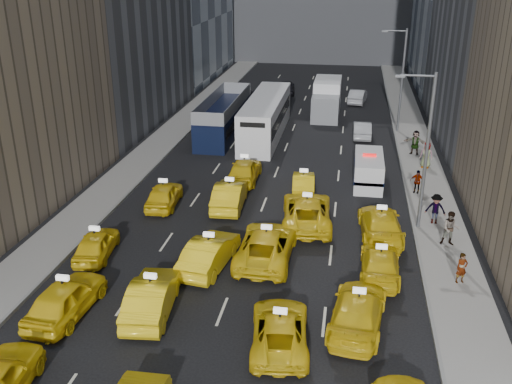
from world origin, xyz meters
TOP-DOWN VIEW (x-y plane):
  - ground at (0.00, 0.00)m, footprint 160.00×160.00m
  - sidewalk_west at (-10.50, 25.00)m, footprint 3.00×90.00m
  - sidewalk_east at (10.50, 25.00)m, footprint 3.00×90.00m
  - curb_west at (-9.05, 25.00)m, footprint 0.15×90.00m
  - curb_east at (9.05, 25.00)m, footprint 0.15×90.00m
  - streetlight_near at (9.18, 12.00)m, footprint 2.15×0.22m
  - streetlight_far at (9.18, 32.00)m, footprint 2.15×0.22m
  - taxi_4 at (-6.62, 0.66)m, footprint 2.20×4.88m
  - taxi_5 at (-2.99, 1.46)m, footprint 2.21×5.05m
  - taxi_6 at (2.81, 0.18)m, footprint 2.80×5.09m
  - taxi_7 at (5.88, 1.92)m, footprint 2.76×5.47m
  - taxi_8 at (-7.57, 5.88)m, footprint 2.11×4.21m
  - taxi_9 at (-1.48, 5.76)m, footprint 2.34×5.04m
  - taxi_10 at (1.22, 7.03)m, footprint 2.78×5.87m
  - taxi_11 at (6.95, 6.34)m, footprint 2.04×4.75m
  - taxi_12 at (-6.14, 12.76)m, footprint 2.08×4.46m
  - taxi_13 at (-2.04, 13.29)m, footprint 2.00×5.05m
  - taxi_14 at (2.91, 11.54)m, footprint 3.29×6.22m
  - taxi_15 at (7.10, 10.66)m, footprint 2.60×5.55m
  - taxi_16 at (-1.95, 17.80)m, footprint 1.98×4.83m
  - taxi_17 at (2.28, 16.43)m, footprint 1.73×4.15m
  - nypd_van at (6.53, 18.81)m, footprint 2.07×5.02m
  - double_decker at (-5.84, 28.75)m, footprint 4.01×11.87m
  - city_bus at (-2.16, 28.87)m, footprint 3.75×13.41m
  - box_truck at (2.69, 36.88)m, footprint 3.25×7.66m
  - misc_car_0 at (6.16, 29.90)m, footprint 1.56×4.27m
  - misc_car_1 at (-5.59, 40.66)m, footprint 2.95×5.34m
  - misc_car_2 at (2.87, 47.02)m, footprint 2.13×4.93m
  - misc_car_3 at (-2.38, 45.74)m, footprint 2.37×4.90m
  - misc_car_4 at (5.73, 42.66)m, footprint 2.14×4.70m
  - pedestrian_0 at (10.70, 6.06)m, footprint 0.65×0.54m
  - pedestrian_1 at (10.72, 9.96)m, footprint 0.95×0.54m
  - pedestrian_2 at (10.26, 12.64)m, footprint 1.23×0.68m
  - pedestrian_3 at (9.65, 17.27)m, footprint 1.00×0.69m
  - pedestrian_4 at (10.75, 22.44)m, footprint 1.04×0.74m
  - pedestrian_5 at (10.22, 25.49)m, footprint 1.83×1.01m

SIDE VIEW (x-z plane):
  - ground at x=0.00m, z-range 0.00..0.00m
  - sidewalk_west at x=-10.50m, z-range 0.00..0.15m
  - sidewalk_east at x=10.50m, z-range 0.00..0.15m
  - curb_west at x=-9.05m, z-range 0.00..0.18m
  - curb_east at x=9.05m, z-range 0.00..0.18m
  - taxi_17 at x=2.28m, z-range 0.00..1.33m
  - taxi_6 at x=2.81m, z-range 0.00..1.35m
  - taxi_11 at x=6.95m, z-range 0.00..1.36m
  - taxi_8 at x=-7.57m, z-range 0.00..1.38m
  - misc_car_0 at x=6.16m, z-range 0.00..1.40m
  - misc_car_2 at x=2.87m, z-range 0.00..1.41m
  - misc_car_1 at x=-5.59m, z-range 0.00..1.42m
  - taxi_12 at x=-6.14m, z-range 0.00..1.48m
  - misc_car_4 at x=5.73m, z-range 0.00..1.49m
  - taxi_7 at x=5.88m, z-range 0.00..1.52m
  - taxi_15 at x=7.10m, z-range 0.00..1.57m
  - taxi_9 at x=-1.48m, z-range 0.00..1.60m
  - misc_car_3 at x=-2.38m, z-range 0.00..1.61m
  - taxi_5 at x=-2.99m, z-range 0.00..1.61m
  - taxi_10 at x=1.22m, z-range 0.00..1.62m
  - taxi_4 at x=-6.62m, z-range 0.00..1.63m
  - taxi_13 at x=-2.04m, z-range 0.00..1.63m
  - taxi_16 at x=-1.95m, z-range 0.00..1.64m
  - taxi_14 at x=2.91m, z-range 0.00..1.67m
  - pedestrian_0 at x=10.70m, z-range 0.15..1.68m
  - pedestrian_3 at x=9.65m, z-range 0.15..1.72m
  - nypd_van at x=6.53m, z-range -0.10..2.03m
  - pedestrian_2 at x=10.26m, z-range 0.15..1.96m
  - pedestrian_5 at x=10.22m, z-range 0.15..2.05m
  - pedestrian_1 at x=10.72m, z-range 0.15..2.07m
  - pedestrian_4 at x=10.75m, z-range 0.15..2.08m
  - double_decker at x=-5.84m, z-range -0.01..3.37m
  - box_truck at x=2.69m, z-range -0.02..3.38m
  - city_bus at x=-2.16m, z-range -0.01..3.41m
  - streetlight_near at x=9.18m, z-range 0.42..9.42m
  - streetlight_far at x=9.18m, z-range 0.42..9.42m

